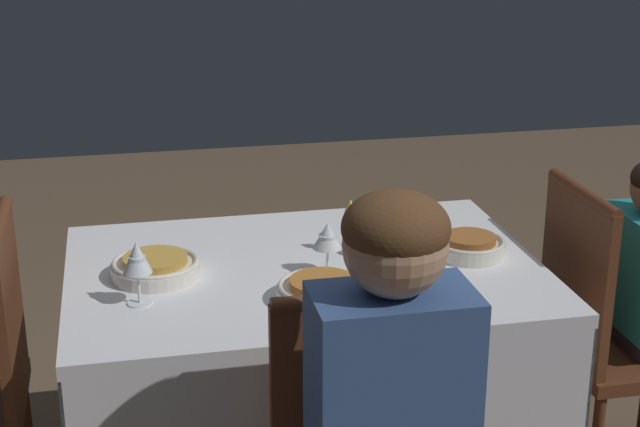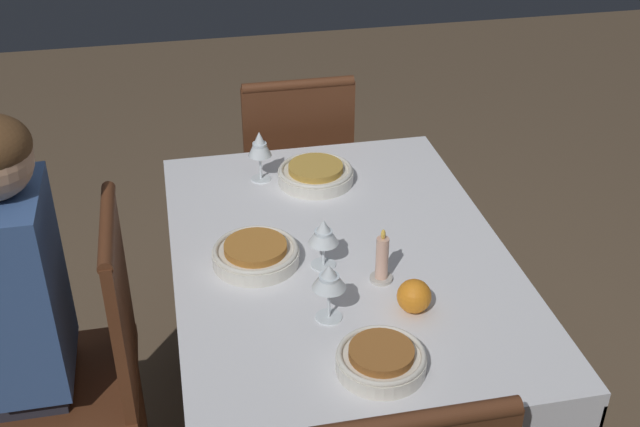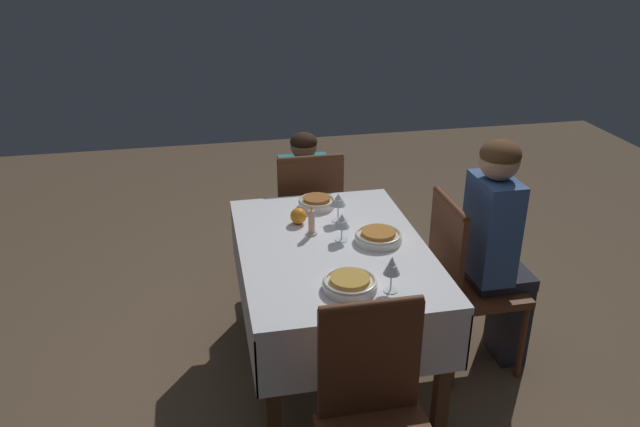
{
  "view_description": "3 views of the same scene",
  "coord_description": "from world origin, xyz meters",
  "views": [
    {
      "loc": [
        0.46,
        2.34,
        1.76
      ],
      "look_at": [
        -0.04,
        0.0,
        0.92
      ],
      "focal_mm": 55.0,
      "sensor_mm": 36.0,
      "label": 1
    },
    {
      "loc": [
        -1.69,
        0.4,
        1.96
      ],
      "look_at": [
        -0.01,
        0.06,
        0.91
      ],
      "focal_mm": 45.0,
      "sensor_mm": 36.0,
      "label": 2
    },
    {
      "loc": [
        2.52,
        -0.57,
        2.14
      ],
      "look_at": [
        -0.07,
        -0.05,
        0.92
      ],
      "focal_mm": 35.0,
      "sensor_mm": 36.0,
      "label": 3
    }
  ],
  "objects": [
    {
      "name": "wine_glass_west",
      "position": [
        -0.26,
        0.09,
        0.89
      ],
      "size": [
        0.08,
        0.08,
        0.15
      ],
      "color": "white",
      "rests_on": "dining_table"
    },
    {
      "name": "bowl_north",
      "position": [
        0.0,
        0.22,
        0.8
      ],
      "size": [
        0.22,
        0.22,
        0.06
      ],
      "color": "silver",
      "rests_on": "dining_table"
    },
    {
      "name": "bowl_east",
      "position": [
        0.39,
        -0.01,
        0.8
      ],
      "size": [
        0.23,
        0.23,
        0.06
      ],
      "color": "silver",
      "rests_on": "dining_table"
    },
    {
      "name": "wine_glass_east",
      "position": [
        0.43,
        0.15,
        0.89
      ],
      "size": [
        0.07,
        0.07,
        0.16
      ],
      "color": "white",
      "rests_on": "dining_table"
    },
    {
      "name": "candle_centerpiece",
      "position": [
        -0.14,
        -0.07,
        0.83
      ],
      "size": [
        0.06,
        0.06,
        0.15
      ],
      "color": "beige",
      "rests_on": "dining_table"
    },
    {
      "name": "chair_east",
      "position": [
        0.88,
        -0.03,
        0.53
      ],
      "size": [
        0.42,
        0.42,
        0.96
      ],
      "rotation": [
        0.0,
        0.0,
        1.57
      ],
      "color": "#562D19",
      "rests_on": "ground_plane"
    },
    {
      "name": "bowl_west",
      "position": [
        -0.45,
        0.01,
        0.8
      ],
      "size": [
        0.2,
        0.2,
        0.06
      ],
      "color": "silver",
      "rests_on": "dining_table"
    },
    {
      "name": "chair_north",
      "position": [
        -0.01,
        0.69,
        0.53
      ],
      "size": [
        0.42,
        0.42,
        0.96
      ],
      "rotation": [
        0.0,
        0.0,
        3.14
      ],
      "color": "#562D19",
      "rests_on": "ground_plane"
    },
    {
      "name": "dining_table",
      "position": [
        0.0,
        0.0,
        0.66
      ],
      "size": [
        1.24,
        0.87,
        0.78
      ],
      "color": "silver",
      "rests_on": "ground_plane"
    },
    {
      "name": "orange_fruit",
      "position": [
        -0.27,
        -0.12,
        0.82
      ],
      "size": [
        0.08,
        0.08,
        0.08
      ],
      "primitive_type": "sphere",
      "color": "orange",
      "rests_on": "dining_table"
    },
    {
      "name": "wine_glass_north",
      "position": [
        -0.05,
        0.06,
        0.88
      ],
      "size": [
        0.08,
        0.08,
        0.14
      ],
      "color": "white",
      "rests_on": "dining_table"
    },
    {
      "name": "person_adult_denim",
      "position": [
        -0.01,
        0.85,
        0.7
      ],
      "size": [
        0.3,
        0.34,
        1.24
      ],
      "rotation": [
        0.0,
        0.0,
        3.14
      ],
      "color": "#282833",
      "rests_on": "ground_plane"
    }
  ]
}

